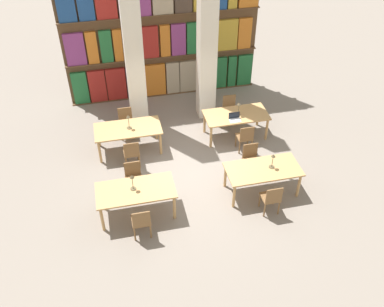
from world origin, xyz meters
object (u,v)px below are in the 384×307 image
(pillar_center, at_px, (207,23))
(desk_lamp_0, at_px, (132,180))
(chair_2, at_px, (271,198))
(desk_lamp_3, at_px, (239,107))
(reading_table_1, at_px, (263,171))
(chair_1, at_px, (134,177))
(desk_lamp_1, at_px, (273,159))
(chair_6, at_px, (245,137))
(laptop, at_px, (235,119))
(reading_table_2, at_px, (128,131))
(reading_table_3, at_px, (236,117))
(desk_lamp_2, at_px, (128,120))
(chair_3, at_px, (251,159))
(chair_0, at_px, (141,221))
(chair_4, at_px, (132,153))
(reading_table_0, at_px, (136,192))
(pillar_left, at_px, (131,30))
(chair_5, at_px, (126,122))

(pillar_center, bearing_deg, desk_lamp_0, -125.46)
(chair_2, bearing_deg, desk_lamp_3, 87.41)
(pillar_center, height_order, reading_table_1, pillar_center)
(chair_1, relative_size, chair_2, 1.00)
(desk_lamp_1, height_order, chair_6, desk_lamp_1)
(reading_table_1, height_order, laptop, laptop)
(reading_table_2, bearing_deg, reading_table_3, -0.13)
(chair_1, xyz_separation_m, desk_lamp_2, (0.11, 1.73, 0.57))
(chair_1, bearing_deg, chair_3, -179.11)
(chair_0, distance_m, desk_lamp_2, 3.26)
(chair_4, relative_size, laptop, 2.75)
(reading_table_1, relative_size, desk_lamp_3, 4.36)
(reading_table_1, xyz_separation_m, chair_4, (-3.06, 1.68, -0.20))
(pillar_center, distance_m, desk_lamp_3, 2.48)
(reading_table_0, xyz_separation_m, chair_3, (3.11, 0.79, -0.20))
(chair_3, bearing_deg, reading_table_2, -29.13)
(pillar_left, bearing_deg, desk_lamp_2, -106.97)
(reading_table_0, height_order, reading_table_3, same)
(desk_lamp_3, bearing_deg, desk_lamp_1, -87.24)
(reading_table_3, bearing_deg, chair_1, -151.56)
(chair_1, xyz_separation_m, reading_table_3, (3.19, 1.73, 0.20))
(reading_table_0, height_order, chair_4, chair_4)
(chair_1, distance_m, chair_4, 1.00)
(chair_1, bearing_deg, desk_lamp_1, 168.43)
(pillar_center, bearing_deg, chair_5, -166.85)
(desk_lamp_0, relative_size, chair_6, 0.48)
(reading_table_0, height_order, desk_lamp_2, desk_lamp_2)
(reading_table_3, bearing_deg, desk_lamp_0, -143.22)
(desk_lamp_0, bearing_deg, chair_1, 84.92)
(reading_table_2, bearing_deg, desk_lamp_0, -93.01)
(chair_0, relative_size, desk_lamp_2, 2.06)
(chair_5, bearing_deg, reading_table_2, 89.95)
(pillar_center, bearing_deg, desk_lamp_3, -66.47)
(chair_2, xyz_separation_m, reading_table_2, (-3.02, 3.16, 0.20))
(reading_table_1, xyz_separation_m, desk_lamp_1, (0.22, 0.01, 0.36))
(reading_table_1, height_order, chair_3, chair_3)
(desk_lamp_3, relative_size, laptop, 1.32)
(desk_lamp_0, height_order, reading_table_2, desk_lamp_0)
(reading_table_1, xyz_separation_m, desk_lamp_3, (0.10, 2.37, 0.37))
(chair_1, bearing_deg, reading_table_0, 88.61)
(pillar_left, height_order, reading_table_0, pillar_left)
(chair_1, xyz_separation_m, reading_table_2, (0.07, 1.73, 0.20))
(pillar_center, distance_m, chair_5, 3.64)
(reading_table_3, bearing_deg, pillar_center, 112.73)
(reading_table_1, relative_size, laptop, 5.73)
(chair_1, distance_m, desk_lamp_2, 1.82)
(pillar_center, height_order, desk_lamp_2, pillar_center)
(pillar_left, distance_m, reading_table_1, 5.13)
(desk_lamp_1, bearing_deg, pillar_left, 126.95)
(pillar_center, bearing_deg, desk_lamp_2, -151.88)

